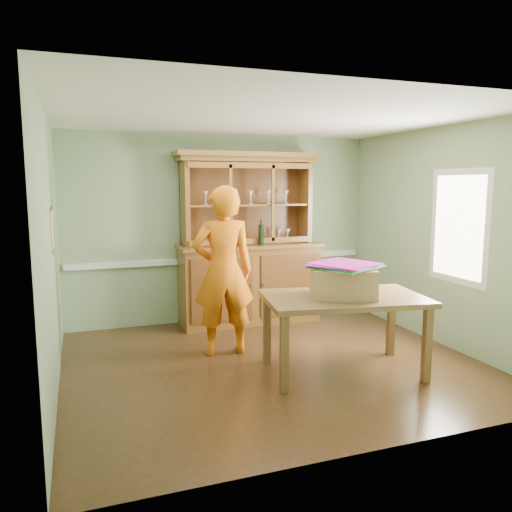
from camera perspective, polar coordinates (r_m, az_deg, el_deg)
name	(u,v)px	position (r m, az deg, el deg)	size (l,w,h in m)	color
floor	(273,363)	(5.75, 1.90, -12.10)	(4.50, 4.50, 0.00)	#4A2D17
ceiling	(274,117)	(5.44, 2.04, 15.64)	(4.50, 4.50, 0.00)	white
wall_back	(223,229)	(7.32, -3.85, 3.14)	(4.50, 4.50, 0.00)	gray
wall_left	(50,254)	(5.06, -22.45, 0.23)	(4.00, 4.00, 0.00)	gray
wall_right	(442,237)	(6.60, 20.45, 2.08)	(4.00, 4.00, 0.00)	gray
wall_front	(377,276)	(3.67, 13.61, -2.20)	(4.50, 4.50, 0.00)	gray
chair_rail	(223,259)	(7.35, -3.76, -0.38)	(4.41, 0.05, 0.08)	white
framed_map	(53,230)	(5.33, -22.21, 2.80)	(0.03, 0.60, 0.46)	#342314
window_panel	(458,227)	(6.35, 22.11, 3.13)	(0.03, 0.96, 1.36)	white
china_hutch	(249,264)	(7.21, -0.86, -0.92)	(2.07, 0.69, 2.44)	brown
dining_table	(344,305)	(5.36, 10.00, -5.53)	(1.80, 1.26, 0.83)	brown
cardboard_box	(343,282)	(5.29, 9.88, -2.94)	(0.65, 0.52, 0.31)	tan
kite_stack	(344,265)	(5.24, 10.02, -1.07)	(0.79, 0.79, 0.05)	gold
person	(223,271)	(5.82, -3.76, -1.75)	(0.72, 0.47, 1.98)	orange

